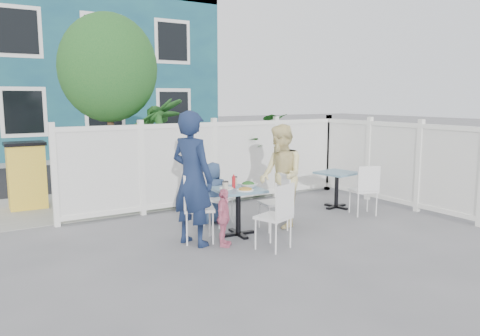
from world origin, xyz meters
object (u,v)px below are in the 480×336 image
utility_cabinet (27,177)px  chair_back (214,193)px  main_table (238,199)px  chair_right (278,197)px  chair_left (192,202)px  boy (214,193)px  man (192,179)px  chair_near (278,212)px  toddler (224,218)px  woman (281,176)px  spare_table (337,180)px

utility_cabinet → chair_back: size_ratio=1.35×
main_table → chair_right: size_ratio=0.84×
main_table → chair_left: (-0.72, 0.08, 0.02)m
utility_cabinet → boy: (2.47, -2.73, -0.09)m
chair_back → man: bearing=22.4°
man → main_table: bearing=-109.2°
chair_near → man: 1.28m
chair_right → boy: boy is taller
chair_right → toddler: size_ratio=1.07×
toddler → chair_near: bearing=-91.4°
utility_cabinet → chair_right: utility_cabinet is taller
main_table → chair_back: size_ratio=0.83×
chair_left → woman: (1.56, -0.02, 0.24)m
main_table → utility_cabinet: bearing=124.6°
chair_near → man: size_ratio=0.48×
woman → boy: (-0.82, 0.75, -0.32)m
spare_table → chair_right: chair_right is taller
spare_table → boy: (-2.49, 0.27, -0.02)m
man → woman: bearing=-108.4°
spare_table → chair_left: bearing=-172.0°
main_table → woman: woman is taller
main_table → toddler: size_ratio=0.90×
chair_back → toddler: bearing=44.7°
main_table → chair_left: size_ratio=0.74×
woman → boy: woman is taller
utility_cabinet → chair_back: 3.72m
chair_back → chair_near: chair_near is taller
spare_table → toddler: (-2.96, -0.89, -0.12)m
chair_left → boy: bearing=156.2°
chair_near → boy: (-0.07, 1.69, -0.02)m
spare_table → chair_back: size_ratio=0.84×
chair_right → toddler: 1.21m
chair_left → chair_right: size_ratio=1.13×
spare_table → chair_back: (-2.51, 0.21, -0.01)m
main_table → chair_left: chair_left is taller
chair_back → boy: 0.07m
utility_cabinet → man: size_ratio=0.63×
boy → main_table: bearing=107.1°
main_table → woman: bearing=4.3°
chair_right → chair_back: 1.06m
spare_table → woman: bearing=-164.2°
chair_back → spare_table: bearing=152.4°
spare_table → chair_left: 3.26m
chair_near → boy: size_ratio=0.90×
chair_right → chair_back: size_ratio=0.99×
boy → man: bearing=65.4°
boy → toddler: 1.26m
chair_left → chair_back: 0.98m
chair_back → toddler: size_ratio=1.08×
main_table → boy: (0.02, 0.81, -0.05)m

